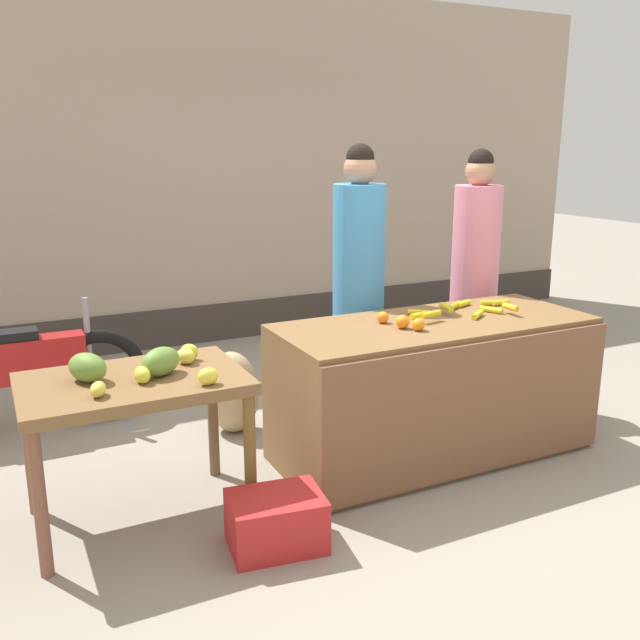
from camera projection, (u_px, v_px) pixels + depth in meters
The scene contains 12 objects.
ground_plane at pixel (388, 461), 4.16m from camera, with size 24.00×24.00×0.00m, color gray.
market_wall_back at pixel (218, 172), 6.44m from camera, with size 8.31×0.23×3.25m.
fruit_stall_counter at pixel (434, 389), 4.17m from camera, with size 1.91×0.80×0.84m.
side_table_wooden at pixel (134, 397), 3.37m from camera, with size 1.07×0.70×0.76m.
banana_bunch_pile at pixel (464, 309), 4.27m from camera, with size 0.80×0.41×0.07m.
orange_pile at pixel (402, 321), 3.93m from camera, with size 0.16×0.30×0.08m.
mango_papaya_pile at pixel (134, 366), 3.33m from camera, with size 0.70×0.51×0.14m.
vendor_woman_blue_shirt at pixel (358, 287), 4.54m from camera, with size 0.34×0.34×1.86m.
vendor_woman_pink_shirt at pixel (474, 277), 5.00m from camera, with size 0.34×0.34×1.82m.
parked_motorcycle at pixel (22, 376), 4.46m from camera, with size 1.60×0.18×0.88m.
produce_crate at pixel (276, 521), 3.25m from camera, with size 0.44×0.32×0.26m, color red.
produce_sack at pixel (232, 392), 4.52m from camera, with size 0.36×0.30×0.55m, color tan.
Camera 1 is at (-2.06, -3.24, 1.86)m, focal length 38.76 mm.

